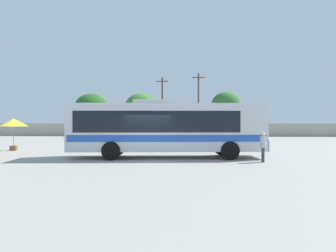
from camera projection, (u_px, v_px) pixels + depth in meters
name	position (u px, v px, depth m)	size (l,w,h in m)	color
ground_plane	(162.00, 146.00, 28.02)	(300.00, 300.00, 0.00)	gray
perimeter_wall	(171.00, 130.00, 45.13)	(80.00, 0.30, 1.81)	#9E998C
coach_bus_silver_blue	(165.00, 127.00, 18.91)	(11.53, 3.44, 3.42)	silver
attendant_by_bus_door	(263.00, 145.00, 16.81)	(0.36, 0.36, 1.57)	#38383D
vendor_umbrella_near_gate_yellow	(13.00, 123.00, 23.39)	(2.03, 2.03, 2.34)	gray
parked_car_leftmost_silver	(86.00, 132.00, 41.55)	(4.29, 2.18, 1.48)	#B7BABF
parked_car_second_red	(129.00, 132.00, 41.85)	(4.37, 2.03, 1.41)	red
utility_pole_near	(198.00, 103.00, 47.35)	(1.80, 0.24, 9.21)	#4C3823
utility_pole_far	(162.00, 105.00, 48.17)	(1.79, 0.47, 8.75)	#4C3823
roadside_tree_left	(91.00, 108.00, 51.73)	(5.42, 5.42, 6.57)	brown
roadside_tree_midleft	(141.00, 107.00, 47.58)	(4.76, 4.76, 6.29)	brown
roadside_tree_midright	(226.00, 104.00, 47.56)	(4.24, 4.24, 6.50)	brown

